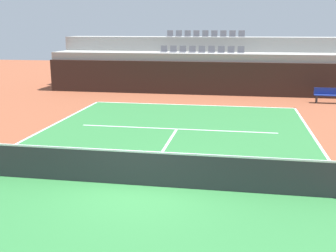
# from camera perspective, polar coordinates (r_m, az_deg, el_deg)

# --- Properties ---
(ground_plane) EXTENTS (80.00, 80.00, 0.00)m
(ground_plane) POSITION_cam_1_polar(r_m,az_deg,el_deg) (11.22, -3.77, -8.26)
(ground_plane) COLOR brown
(court_surface) EXTENTS (11.00, 24.00, 0.01)m
(court_surface) POSITION_cam_1_polar(r_m,az_deg,el_deg) (11.22, -3.77, -8.24)
(court_surface) COLOR #2D7238
(court_surface) RESTS_ON ground_plane
(baseline_far) EXTENTS (11.00, 0.10, 0.00)m
(baseline_far) POSITION_cam_1_polar(r_m,az_deg,el_deg) (22.59, 3.37, 2.93)
(baseline_far) COLOR white
(baseline_far) RESTS_ON court_surface
(service_line_far) EXTENTS (8.26, 0.10, 0.00)m
(service_line_far) POSITION_cam_1_polar(r_m,az_deg,el_deg) (17.21, 1.24, -0.41)
(service_line_far) COLOR white
(service_line_far) RESTS_ON court_surface
(centre_service_line) EXTENTS (0.10, 6.40, 0.00)m
(centre_service_line) POSITION_cam_1_polar(r_m,az_deg,el_deg) (14.17, -0.72, -3.49)
(centre_service_line) COLOR white
(centre_service_line) RESTS_ON court_surface
(back_wall) EXTENTS (19.82, 0.30, 2.07)m
(back_wall) POSITION_cam_1_polar(r_m,az_deg,el_deg) (26.10, 4.35, 6.62)
(back_wall) COLOR black
(back_wall) RESTS_ON ground_plane
(stands_tier_lower) EXTENTS (19.82, 2.40, 2.55)m
(stands_tier_lower) POSITION_cam_1_polar(r_m,az_deg,el_deg) (27.40, 4.64, 7.45)
(stands_tier_lower) COLOR #9E9E99
(stands_tier_lower) RESTS_ON ground_plane
(stands_tier_upper) EXTENTS (19.82, 2.40, 3.51)m
(stands_tier_upper) POSITION_cam_1_polar(r_m,az_deg,el_deg) (29.74, 5.10, 8.85)
(stands_tier_upper) COLOR #9E9E99
(stands_tier_upper) RESTS_ON ground_plane
(seating_row_lower) EXTENTS (5.49, 0.44, 0.44)m
(seating_row_lower) POSITION_cam_1_polar(r_m,az_deg,el_deg) (27.39, 4.72, 10.39)
(seating_row_lower) COLOR slate
(seating_row_lower) RESTS_ON stands_tier_lower
(seating_row_upper) EXTENTS (5.49, 0.44, 0.44)m
(seating_row_upper) POSITION_cam_1_polar(r_m,az_deg,el_deg) (29.74, 5.19, 12.48)
(seating_row_upper) COLOR slate
(seating_row_upper) RESTS_ON stands_tier_upper
(tennis_net) EXTENTS (11.08, 0.08, 1.07)m
(tennis_net) POSITION_cam_1_polar(r_m,az_deg,el_deg) (11.04, -3.81, -5.81)
(tennis_net) COLOR black
(tennis_net) RESTS_ON court_surface
(player_bench) EXTENTS (1.50, 0.40, 0.85)m
(player_bench) POSITION_cam_1_polar(r_m,az_deg,el_deg) (24.82, 21.32, 4.15)
(player_bench) COLOR navy
(player_bench) RESTS_ON ground_plane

